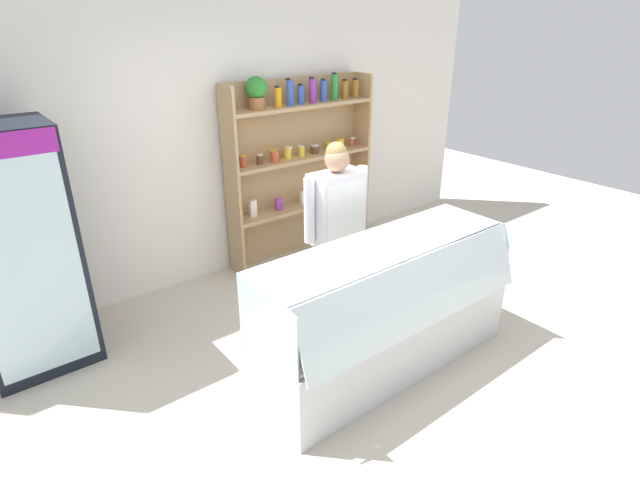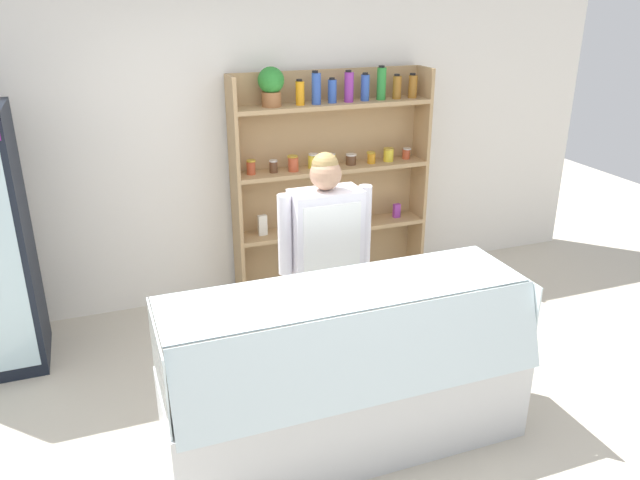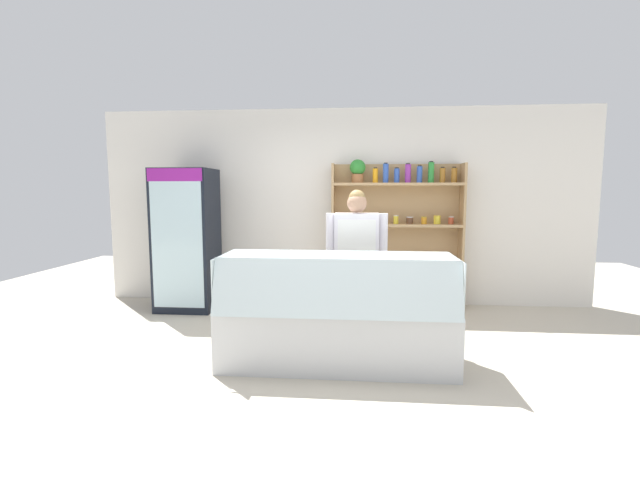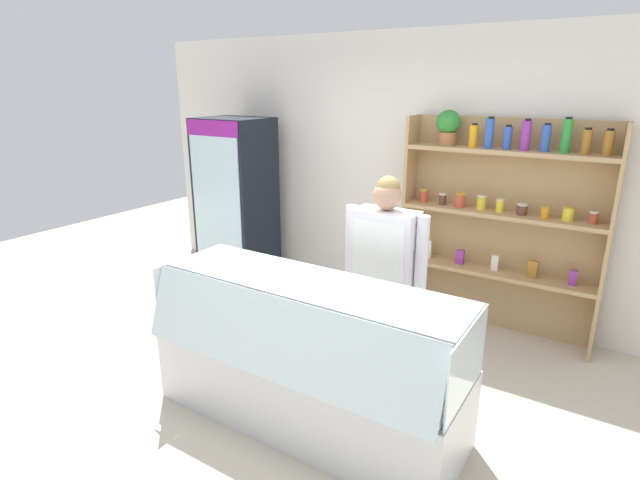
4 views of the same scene
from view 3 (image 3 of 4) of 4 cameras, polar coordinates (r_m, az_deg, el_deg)
ground_plane at (r=4.16m, az=1.90°, el=-15.70°), size 12.00×12.00×0.00m
back_wall at (r=6.02m, az=3.08°, el=4.39°), size 6.80×0.10×2.70m
drinks_fridge at (r=5.93m, az=-17.35°, el=0.02°), size 0.74×0.63×1.87m
shelving_unit at (r=5.85m, az=9.89°, el=1.98°), size 1.73×0.29×1.99m
deli_display_case at (r=3.97m, az=2.15°, el=-11.96°), size 2.10×0.77×1.01m
shop_clerk at (r=4.59m, az=4.89°, el=-1.43°), size 0.66×0.25×1.59m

